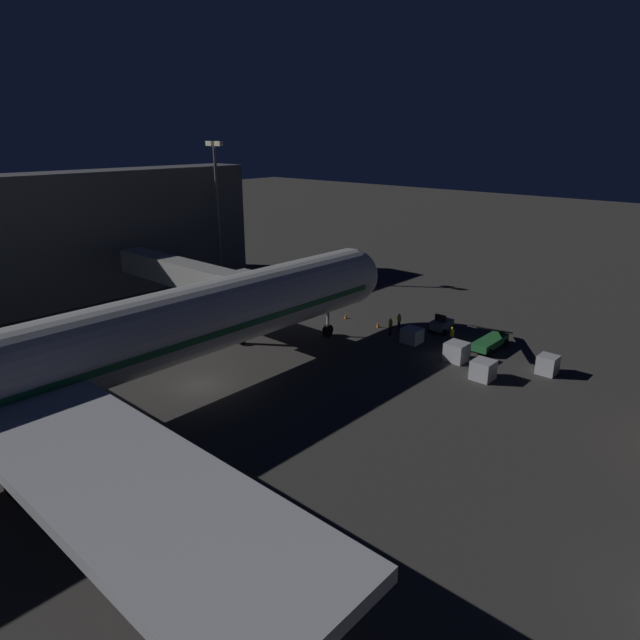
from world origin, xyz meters
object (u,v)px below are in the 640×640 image
apron_floodlight_mast (217,203)px  ground_crew_marshaller_fwd (390,326)px  jet_bridge (195,277)px  belt_loader (490,341)px  baggage_container_mid_row (483,370)px  baggage_container_far_row (412,335)px  traffic_cone_nose_port (378,325)px  traffic_cone_nose_starboard (346,316)px  ground_crew_by_belt_loader (399,320)px  airliner_at_gate (24,372)px  ground_crew_near_nose_gear (452,335)px  pushback_tug (442,325)px  baggage_container_spare (457,352)px  baggage_container_near_belt (548,365)px

apron_floodlight_mast → ground_crew_marshaller_fwd: (-30.01, 2.37, -9.67)m
jet_bridge → ground_crew_marshaller_fwd: (-15.99, -11.82, -4.57)m
belt_loader → baggage_container_mid_row: (-2.60, 6.69, -0.04)m
baggage_container_mid_row → baggage_container_far_row: (9.03, -3.24, -0.08)m
jet_bridge → traffic_cone_nose_port: jet_bridge is taller
traffic_cone_nose_starboard → ground_crew_marshaller_fwd: bearing=170.8°
ground_crew_by_belt_loader → traffic_cone_nose_starboard: 6.40m
airliner_at_gate → ground_crew_by_belt_loader: airliner_at_gate is taller
apron_floodlight_mast → ground_crew_near_nose_gear: 37.29m
apron_floodlight_mast → ground_crew_marshaller_fwd: 31.62m
pushback_tug → baggage_container_spare: bearing=130.1°
traffic_cone_nose_port → baggage_container_far_row: bearing=164.8°
airliner_at_gate → belt_loader: size_ratio=8.43×
baggage_container_far_row → pushback_tug: bearing=-97.8°
belt_loader → pushback_tug: 5.91m
baggage_container_near_belt → ground_crew_by_belt_loader: (15.81, -1.06, 0.11)m
pushback_tug → ground_crew_near_nose_gear: (-2.61, 2.62, 0.25)m
apron_floodlight_mast → baggage_container_near_belt: 46.45m
belt_loader → traffic_cone_nose_port: (11.52, 2.06, -0.57)m
baggage_container_near_belt → baggage_container_spare: bearing=20.4°
jet_bridge → baggage_container_spare: size_ratio=11.70×
ground_crew_by_belt_loader → airliner_at_gate: bearing=83.4°
baggage_container_mid_row → ground_crew_near_nose_gear: 7.77m
traffic_cone_nose_port → traffic_cone_nose_starboard: size_ratio=1.00×
baggage_container_spare → traffic_cone_nose_port: (10.57, -2.61, -0.57)m
ground_crew_by_belt_loader → baggage_container_spare: bearing=156.9°
apron_floodlight_mast → ground_crew_marshaller_fwd: bearing=175.5°
apron_floodlight_mast → pushback_tug: 34.89m
baggage_container_far_row → ground_crew_near_nose_gear: (-3.23, -1.92, 0.30)m
baggage_container_far_row → traffic_cone_nose_starboard: bearing=-8.3°
pushback_tug → traffic_cone_nose_port: bearing=28.9°
jet_bridge → belt_loader: 29.69m
airliner_at_gate → ground_crew_near_nose_gear: bearing=-107.0°
baggage_container_mid_row → ground_crew_marshaller_fwd: 12.33m
baggage_container_mid_row → baggage_container_far_row: baggage_container_mid_row is taller
ground_crew_by_belt_loader → pushback_tug: bearing=-151.9°
apron_floodlight_mast → traffic_cone_nose_port: (-27.70, 1.28, -10.38)m
apron_floodlight_mast → baggage_container_spare: 39.69m
pushback_tug → baggage_container_spare: 7.53m
pushback_tug → ground_crew_marshaller_fwd: (3.40, 4.24, 0.21)m
baggage_container_near_belt → baggage_container_far_row: size_ratio=0.92×
traffic_cone_nose_port → baggage_container_near_belt: bearing=-179.9°
ground_crew_marshaller_fwd → traffic_cone_nose_port: bearing=-25.2°
baggage_container_spare → ground_crew_by_belt_loader: bearing=-23.1°
baggage_container_spare → apron_floodlight_mast: bearing=-5.8°
baggage_container_spare → ground_crew_by_belt_loader: baggage_container_spare is taller
pushback_tug → baggage_container_far_row: pushback_tug is taller
airliner_at_gate → baggage_container_mid_row: bearing=-119.2°
jet_bridge → traffic_cone_nose_starboard: size_ratio=38.71×
belt_loader → traffic_cone_nose_port: bearing=10.2°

